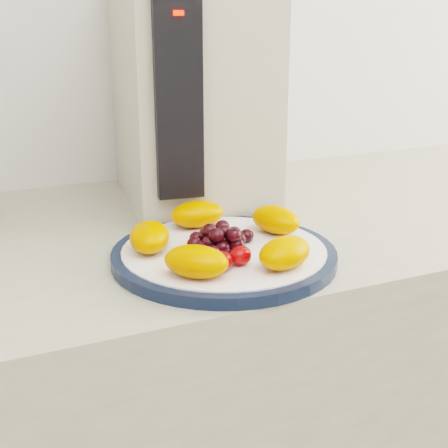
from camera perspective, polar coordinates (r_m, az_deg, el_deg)
name	(u,v)px	position (r m, az deg, el deg)	size (l,w,h in m)	color
plate_rim	(224,255)	(0.80, 0.00, -2.88)	(0.29, 0.29, 0.01)	#0F1B31
plate_face	(224,255)	(0.80, 0.00, -2.82)	(0.26, 0.26, 0.02)	white
appliance_body	(191,87)	(1.03, -3.06, 12.38)	(0.22, 0.30, 0.38)	#B8B29B
appliance_panel	(178,97)	(0.86, -4.19, 11.50)	(0.06, 0.02, 0.28)	black
appliance_led	(178,13)	(0.84, -4.20, 18.69)	(0.01, 0.01, 0.01)	#FF0C05
fruit_plate	(221,237)	(0.79, -0.29, -1.17)	(0.25, 0.24, 0.04)	#F56300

